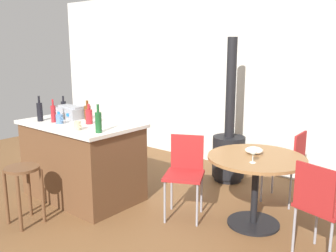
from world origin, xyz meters
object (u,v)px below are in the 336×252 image
Objects in this scene: toolbox at (71,112)px; serving_bowl at (254,150)px; cup_0 at (60,119)px; bottle_2 at (89,116)px; bottle_5 at (98,122)px; dining_table at (256,173)px; cup_1 at (78,126)px; folding_chair_left at (185,169)px; bottle_0 at (88,112)px; kitchen_island at (82,160)px; wooden_stool at (23,181)px; bottle_4 at (64,108)px; folding_chair_far at (288,161)px; wine_glass at (253,152)px; wood_stove at (229,147)px; bottle_3 at (53,113)px; folding_chair_near at (321,204)px; bottle_1 at (40,111)px.

toolbox is 2.31m from serving_bowl.
toolbox reaches higher than cup_0.
bottle_5 reaches higher than bottle_2.
dining_table is 9.07× the size of cup_1.
folding_chair_left is 3.72× the size of bottle_0.
kitchen_island is 2.33× the size of wooden_stool.
kitchen_island is at bearing -15.47° from bottle_4.
bottle_4 reaches higher than folding_chair_far.
cup_0 is at bearing -142.83° from folding_chair_far.
toolbox is 2.37m from wine_glass.
wood_stove is at bearing 74.82° from bottle_5.
wooden_stool is 2.25× the size of bottle_3.
wooden_stool is at bearing -93.71° from bottle_2.
toolbox is at bearing -162.77° from bottle_0.
bottle_5 is (-0.50, -1.84, 0.58)m from wood_stove.
bottle_3 reaches higher than toolbox.
bottle_2 is (0.47, -0.09, 0.02)m from toolbox.
wine_glass reaches higher than dining_table.
bottle_3 reaches higher than dining_table.
bottle_0 is (-0.07, 0.17, 0.56)m from kitchen_island.
folding_chair_near reaches higher than wooden_stool.
bottle_1 is at bearing -109.15° from toolbox.
bottle_2 is at bearing 86.29° from wooden_stool.
dining_table is 4.21× the size of bottle_2.
folding_chair_far is 3.64× the size of bottle_0.
wood_stove is at bearing 131.88° from serving_bowl.
bottle_3 is at bearing -153.53° from bottle_2.
bottle_1 reaches higher than bottle_0.
bottle_3 is (0.06, -0.29, 0.03)m from toolbox.
bottle_3 is 1.53× the size of serving_bowl.
wood_stove is at bearing 131.92° from dining_table.
cup_1 is (-0.76, -1.91, 0.52)m from wood_stove.
wooden_stool is 1.67× the size of toolbox.
cup_1 is 1.88m from serving_bowl.
wine_glass reaches higher than wooden_stool.
wooden_stool is 2.86m from folding_chair_near.
toolbox is (-1.40, -1.53, 0.54)m from wood_stove.
folding_chair_near is at bearing -4.68° from wine_glass.
wood_stove is 6.36× the size of bottle_1.
bottle_5 is (-1.38, -0.87, 0.49)m from dining_table.
wooden_stool is 0.85m from cup_0.
folding_chair_far is 2.71m from cup_0.
cup_0 is (-0.12, -0.21, 0.52)m from kitchen_island.
toolbox is at bearing 169.04° from bottle_2.
wine_glass is at bearing -51.73° from wood_stove.
bottle_0 is 0.77m from bottle_5.
bottle_0 is 0.28m from bottle_2.
wooden_stool is 4.31× the size of wine_glass.
bottle_2 reaches higher than folding_chair_left.
folding_chair_left is 8.11× the size of cup_1.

